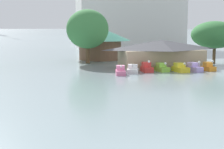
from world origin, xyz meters
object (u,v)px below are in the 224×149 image
Objects in this scene: pedal_boat_white at (133,70)px; shoreline_tree_mid at (88,29)px; background_building_block at (130,9)px; boathouse at (161,53)px; pedal_boat_lime at (162,68)px; green_roof_pavilion at (100,41)px; pedal_boat_red at (147,68)px; shoreline_tree_right at (215,35)px; pedal_boat_lavender at (194,68)px; pedal_boat_orange at (208,67)px; pedal_boat_pink at (121,71)px; pedal_boat_yellow at (180,68)px.

shoreline_tree_mid reaches higher than pedal_boat_white.
pedal_boat_white is 62.45m from background_building_block.
pedal_boat_lime is at bearing -110.11° from boathouse.
green_roof_pavilion reaches higher than boathouse.
pedal_boat_red is 0.28× the size of shoreline_tree_right.
pedal_boat_lavender is (4.83, -1.15, 0.03)m from pedal_boat_lime.
pedal_boat_lavender is at bearing -48.25° from shoreline_tree_mid.
shoreline_tree_mid is 1.15× the size of shoreline_tree_right.
pedal_boat_lavender reaches higher than pedal_boat_white.
pedal_boat_red is 10.05m from pedal_boat_orange.
background_building_block reaches higher than boathouse.
pedal_boat_lavender is (12.01, 0.82, 0.05)m from pedal_boat_pink.
pedal_boat_lavender is 14.33m from shoreline_tree_right.
pedal_boat_lime is 0.87× the size of pedal_boat_lavender.
pedal_boat_lime is at bearing -57.66° from shoreline_tree_mid.
pedal_boat_yellow is 24.39m from green_roof_pavilion.
shoreline_tree_mid reaches higher than boathouse.
pedal_boat_white is (2.27, 1.36, -0.01)m from pedal_boat_pink.
green_roof_pavilion is at bearing -115.41° from background_building_block.
boathouse is at bearing -42.13° from shoreline_tree_mid.
pedal_boat_yellow reaches higher than pedal_boat_lime.
pedal_boat_yellow is 0.24× the size of green_roof_pavilion.
pedal_boat_pink is at bearing -103.09° from pedal_boat_lavender.
pedal_boat_lavender is 21.99m from shoreline_tree_mid.
shoreline_tree_right is (21.14, 10.74, 4.90)m from pedal_boat_pink.
green_roof_pavilion reaches higher than pedal_boat_lime.
background_building_block is (-2.04, 49.51, 7.23)m from shoreline_tree_right.
pedal_boat_yellow is at bearing -52.65° from shoreline_tree_mid.
pedal_boat_lavender is (2.16, -0.15, 0.03)m from pedal_boat_yellow.
pedal_boat_yellow is 20.56m from shoreline_tree_mid.
shoreline_tree_right reaches higher than pedal_boat_lime.
pedal_boat_lime is at bearing -120.36° from pedal_boat_lavender.
pedal_boat_orange is (10.01, -0.88, -0.04)m from pedal_boat_red.
pedal_boat_red is 22.14m from green_roof_pavilion.
pedal_boat_lime is 7.61m from pedal_boat_orange.
boathouse reaches higher than pedal_boat_lime.
background_building_block is (9.25, 59.28, 12.11)m from pedal_boat_yellow.
background_building_block is at bearing 79.23° from boathouse.
boathouse is 55.49m from background_building_block.
green_roof_pavilion is (-13.01, 22.55, 3.45)m from pedal_boat_orange.
pedal_boat_white is at bearing 132.22° from pedal_boat_pink.
boathouse is at bearing 151.44° from pedal_boat_lime.
boathouse reaches higher than pedal_boat_lavender.
pedal_boat_pink is 14.79m from pedal_boat_orange.
pedal_boat_white is 4.95m from pedal_boat_lime.
pedal_boat_orange is 60.47m from background_building_block.
green_roof_pavilion reaches higher than pedal_boat_yellow.
pedal_boat_orange is (2.74, 0.35, -0.01)m from pedal_boat_lavender.
pedal_boat_pink is 5.15m from pedal_boat_red.
pedal_boat_yellow is at bearing 61.13° from pedal_boat_lime.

